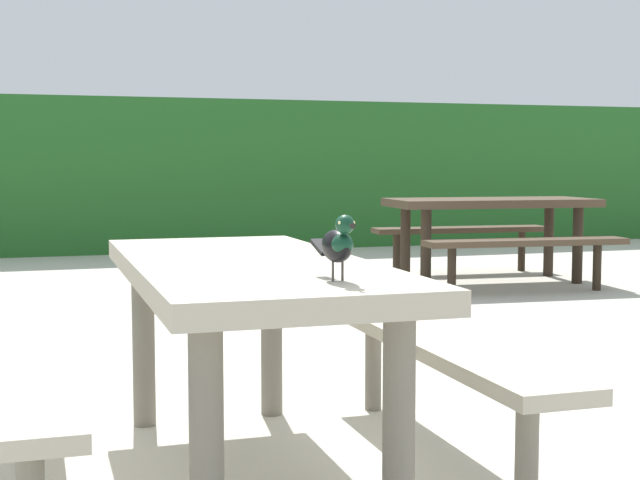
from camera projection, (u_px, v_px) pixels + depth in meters
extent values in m
plane|color=beige|center=(245.00, 457.00, 3.30)|extent=(60.00, 60.00, 0.00)
cube|color=#235B23|center=(90.00, 175.00, 10.99)|extent=(28.00, 1.38, 1.80)
cube|color=#B2A893|center=(246.00, 269.00, 3.06)|extent=(0.77, 1.80, 0.07)
cylinder|color=slate|center=(207.00, 447.00, 2.35)|extent=(0.09, 0.09, 0.67)
cylinder|color=slate|center=(399.00, 429.00, 2.51)|extent=(0.09, 0.09, 0.67)
cylinder|color=slate|center=(144.00, 343.00, 3.68)|extent=(0.09, 0.09, 0.67)
cylinder|color=slate|center=(272.00, 336.00, 3.84)|extent=(0.09, 0.09, 0.67)
cube|color=#B2A893|center=(30.00, 369.00, 2.88)|extent=(0.29, 1.71, 0.05)
cylinder|color=slate|center=(32.00, 389.00, 3.51)|extent=(0.07, 0.07, 0.39)
cube|color=#B2A893|center=(437.00, 343.00, 3.30)|extent=(0.29, 1.71, 0.05)
cylinder|color=slate|center=(527.00, 457.00, 2.71)|extent=(0.07, 0.07, 0.39)
cylinder|color=slate|center=(373.00, 365.00, 3.92)|extent=(0.07, 0.07, 0.39)
ellipsoid|color=black|center=(337.00, 246.00, 2.49)|extent=(0.08, 0.15, 0.09)
ellipsoid|color=#0F3823|center=(342.00, 245.00, 2.45)|extent=(0.06, 0.07, 0.06)
sphere|color=#0F3823|center=(345.00, 224.00, 2.43)|extent=(0.05, 0.05, 0.05)
sphere|color=#EAE08C|center=(353.00, 223.00, 2.43)|extent=(0.01, 0.01, 0.01)
sphere|color=#EAE08C|center=(340.00, 223.00, 2.41)|extent=(0.01, 0.01, 0.01)
cone|color=black|center=(351.00, 225.00, 2.39)|extent=(0.02, 0.03, 0.02)
cube|color=black|center=(322.00, 247.00, 2.61)|extent=(0.04, 0.10, 0.04)
cylinder|color=#47423D|center=(342.00, 271.00, 2.50)|extent=(0.01, 0.01, 0.05)
cylinder|color=#47423D|center=(333.00, 271.00, 2.49)|extent=(0.01, 0.01, 0.05)
cube|color=#473828|center=(491.00, 203.00, 8.06)|extent=(1.85, 0.89, 0.07)
cylinder|color=#2E241A|center=(578.00, 245.00, 7.99)|extent=(0.09, 0.09, 0.67)
cylinder|color=#2E241A|center=(549.00, 240.00, 8.51)|extent=(0.09, 0.09, 0.67)
cylinder|color=#2E241A|center=(426.00, 249.00, 7.67)|extent=(0.09, 0.09, 0.67)
cylinder|color=#2E241A|center=(405.00, 243.00, 8.18)|extent=(0.09, 0.09, 0.67)
cube|color=#473828|center=(526.00, 242.00, 7.40)|extent=(1.73, 0.41, 0.05)
cylinder|color=#2E241A|center=(597.00, 267.00, 7.57)|extent=(0.07, 0.07, 0.39)
cylinder|color=#2E241A|center=(452.00, 271.00, 7.27)|extent=(0.07, 0.07, 0.39)
cube|color=#473828|center=(460.00, 230.00, 8.76)|extent=(1.73, 0.41, 0.05)
cylinder|color=#2E241A|center=(522.00, 251.00, 8.93)|extent=(0.07, 0.07, 0.39)
cylinder|color=#2E241A|center=(397.00, 254.00, 8.63)|extent=(0.07, 0.07, 0.39)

